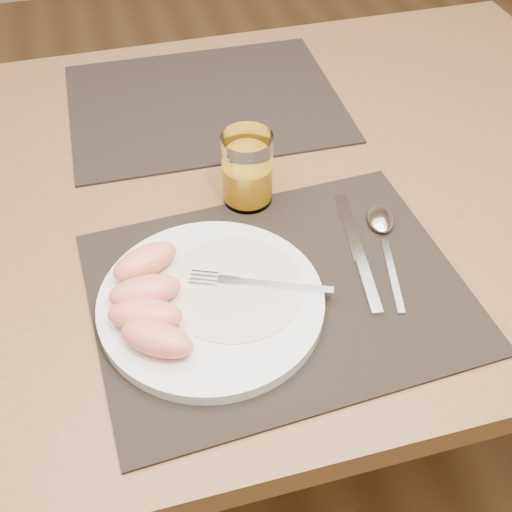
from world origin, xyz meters
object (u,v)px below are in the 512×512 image
at_px(placemat_near, 278,291).
at_px(spoon, 382,226).
at_px(placemat_far, 205,102).
at_px(juice_glass, 247,172).
at_px(knife, 360,260).
at_px(plate, 211,303).
at_px(fork, 248,283).
at_px(table, 222,227).

relative_size(placemat_near, spoon, 2.36).
distance_m(placemat_far, juice_glass, 0.27).
bearing_deg(knife, spoon, 44.14).
bearing_deg(juice_glass, knife, -55.59).
bearing_deg(spoon, knife, -135.86).
relative_size(placemat_near, plate, 1.67).
height_order(knife, juice_glass, juice_glass).
bearing_deg(plate, fork, 12.66).
distance_m(knife, juice_glass, 0.20).
distance_m(spoon, juice_glass, 0.20).
bearing_deg(placemat_far, plate, -100.96).
relative_size(placemat_near, placemat_far, 1.00).
bearing_deg(spoon, placemat_far, 113.87).
height_order(plate, fork, fork).
xyz_separation_m(placemat_near, plate, (-0.09, -0.00, 0.01)).
bearing_deg(spoon, plate, -163.81).
xyz_separation_m(spoon, juice_glass, (-0.16, 0.11, 0.04)).
bearing_deg(table, juice_glass, -53.19).
bearing_deg(placemat_far, table, -96.49).
height_order(table, plate, plate).
relative_size(placemat_near, fork, 2.68).
bearing_deg(table, spoon, -38.71).
bearing_deg(knife, table, 124.93).
bearing_deg(plate, placemat_far, 79.04).
distance_m(plate, fork, 0.05).
xyz_separation_m(fork, juice_glass, (0.04, 0.17, 0.03)).
bearing_deg(table, plate, -105.21).
bearing_deg(fork, juice_glass, 75.55).
height_order(placemat_near, spoon, spoon).
relative_size(fork, juice_glass, 1.59).
distance_m(table, placemat_near, 0.24).
bearing_deg(placemat_near, fork, 170.62).
relative_size(table, juice_glass, 13.25).
height_order(placemat_far, fork, fork).
bearing_deg(spoon, juice_glass, 145.22).
relative_size(placemat_near, knife, 2.05).
xyz_separation_m(placemat_far, knife, (0.11, -0.42, 0.00)).
distance_m(plate, juice_glass, 0.21).
distance_m(placemat_far, knife, 0.44).
height_order(placemat_near, placemat_far, same).
bearing_deg(fork, placemat_far, 85.03).
xyz_separation_m(placemat_near, placemat_far, (0.00, 0.44, 0.00)).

